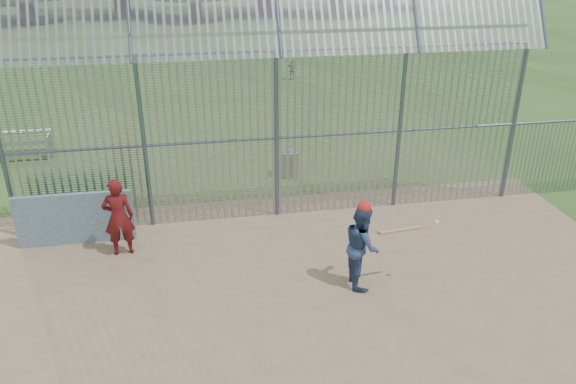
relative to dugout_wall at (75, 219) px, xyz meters
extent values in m
plane|color=#2D511E|center=(4.60, -2.90, -0.62)|extent=(120.00, 120.00, 0.00)
cube|color=#756047|center=(4.60, -3.40, -0.61)|extent=(14.00, 10.00, 0.02)
cube|color=#38566B|center=(0.00, 0.00, 0.00)|extent=(2.50, 0.12, 1.20)
imported|color=navy|center=(5.73, -2.63, 0.23)|extent=(0.68, 0.85, 1.67)
imported|color=maroon|center=(1.02, -0.63, 0.27)|extent=(0.67, 0.47, 1.74)
imported|color=slate|center=(7.56, 14.42, -0.13)|extent=(0.61, 0.39, 0.97)
sphere|color=red|center=(5.73, -2.63, 1.05)|extent=(0.27, 0.27, 0.27)
cylinder|color=#AA7F4C|center=(6.43, -2.78, 0.59)|extent=(0.85, 0.17, 0.07)
sphere|color=#AA7F4C|center=(6.00, -2.78, 0.59)|extent=(0.09, 0.09, 0.09)
sphere|color=white|center=(7.07, -2.94, 0.78)|extent=(0.09, 0.09, 0.09)
cylinder|color=gray|center=(5.34, 2.97, -0.27)|extent=(0.52, 0.52, 0.70)
cylinder|color=#9EA0A5|center=(5.34, 2.97, 0.10)|extent=(0.56, 0.56, 0.05)
sphere|color=#9EA0A5|center=(5.34, 2.97, 0.15)|extent=(0.10, 0.10, 0.10)
cube|color=slate|center=(-3.11, 5.56, -0.42)|extent=(3.00, 0.25, 0.05)
cube|color=slate|center=(-3.11, 5.91, -0.17)|extent=(3.00, 0.25, 0.05)
cube|color=slate|center=(-3.11, 6.26, 0.08)|extent=(3.00, 0.25, 0.05)
cube|color=slate|center=(-1.71, 5.91, -0.27)|extent=(0.06, 0.90, 0.70)
cylinder|color=#47566B|center=(-1.40, 0.60, 1.38)|extent=(0.10, 0.10, 4.00)
cylinder|color=#47566B|center=(1.60, 0.60, 1.38)|extent=(0.10, 0.10, 4.00)
cylinder|color=#47566B|center=(4.60, 0.60, 1.38)|extent=(0.10, 0.10, 4.00)
cylinder|color=#47566B|center=(7.60, 0.60, 1.38)|extent=(0.10, 0.10, 4.00)
cylinder|color=#47566B|center=(10.60, 0.60, 1.38)|extent=(0.10, 0.10, 4.00)
cylinder|color=#47566B|center=(4.60, 0.60, 3.38)|extent=(12.00, 0.07, 0.07)
cylinder|color=#47566B|center=(4.60, 0.60, 1.38)|extent=(12.00, 0.06, 0.06)
cube|color=gray|center=(4.60, 0.60, 1.38)|extent=(12.00, 0.02, 4.00)
cube|color=gray|center=(4.60, 0.23, 4.03)|extent=(12.00, 0.77, 1.31)
cylinder|color=#47566B|center=(10.60, 0.60, 0.38)|extent=(0.08, 0.08, 2.00)
cylinder|color=#332319|center=(-9.40, 37.10, 0.91)|extent=(1.19, 1.19, 3.06)
cylinder|color=#332319|center=(3.60, 36.10, 0.82)|extent=(1.12, 1.12, 2.88)
camera|label=1|loc=(2.68, -11.60, 5.69)|focal=35.00mm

